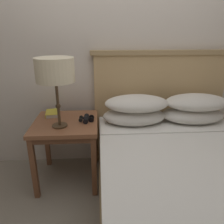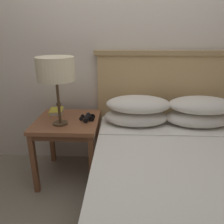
{
  "view_description": "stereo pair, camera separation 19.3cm",
  "coord_description": "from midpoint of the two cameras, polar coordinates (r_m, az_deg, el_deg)",
  "views": [
    {
      "loc": [
        -0.18,
        -1.33,
        1.38
      ],
      "look_at": [
        -0.06,
        0.48,
        0.71
      ],
      "focal_mm": 35.0,
      "sensor_mm": 36.0,
      "label": 1
    },
    {
      "loc": [
        0.02,
        -1.33,
        1.38
      ],
      "look_at": [
        -0.06,
        0.48,
        0.71
      ],
      "focal_mm": 35.0,
      "sensor_mm": 36.0,
      "label": 2
    }
  ],
  "objects": [
    {
      "name": "ground_plane",
      "position": [
        1.92,
        -0.16,
        -25.83
      ],
      "size": [
        20.0,
        20.0,
        0.0
      ],
      "primitive_type": "plane",
      "color": "gray",
      "rests_on": "ground"
    },
    {
      "name": "table_lamp",
      "position": [
        1.84,
        -17.67,
        10.11
      ],
      "size": [
        0.31,
        0.31,
        0.58
      ],
      "color": "#4C3823",
      "rests_on": "nightstand"
    },
    {
      "name": "binoculars_pair",
      "position": [
        2.02,
        -9.46,
        -1.77
      ],
      "size": [
        0.14,
        0.16,
        0.05
      ],
      "color": "black",
      "rests_on": "nightstand"
    },
    {
      "name": "book_on_nightstand",
      "position": [
        2.24,
        -17.71,
        -0.37
      ],
      "size": [
        0.15,
        0.2,
        0.04
      ],
      "color": "silver",
      "rests_on": "nightstand"
    },
    {
      "name": "nightstand",
      "position": [
        2.09,
        -14.52,
        -4.52
      ],
      "size": [
        0.58,
        0.58,
        0.61
      ],
      "color": "brown",
      "rests_on": "ground_plane"
    },
    {
      "name": "wall_back",
      "position": [
        2.25,
        -1.7,
        18.09
      ],
      "size": [
        8.0,
        0.06,
        2.6
      ],
      "color": "silver",
      "rests_on": "ground_plane"
    },
    {
      "name": "bed",
      "position": [
        1.77,
        15.44,
        -17.09
      ],
      "size": [
        1.42,
        1.98,
        1.22
      ],
      "color": "olive",
      "rests_on": "ground_plane"
    }
  ]
}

